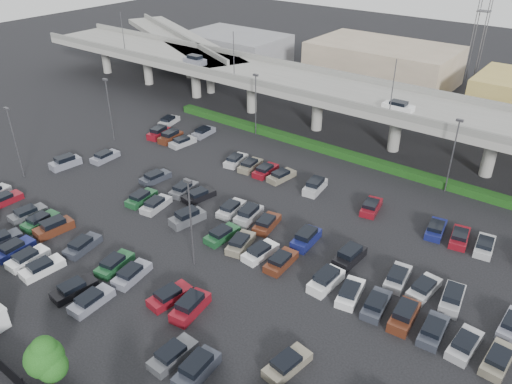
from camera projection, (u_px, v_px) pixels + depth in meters
ground at (241, 231)px, 58.96m from camera, size 280.00×280.00×0.00m
overpass at (367, 101)px, 77.75m from camera, size 150.00×13.00×15.80m
on_ramp at (179, 41)px, 112.64m from camera, size 50.93×30.13×8.80m
hedge at (343, 154)px, 75.97m from camera, size 66.00×1.60×1.10m
fence at (18, 381)px, 39.18m from camera, size 70.00×0.10×2.00m
tree_row at (33, 350)px, 38.50m from camera, size 65.07×3.66×5.94m
parked_cars at (221, 242)px, 55.85m from camera, size 63.04×41.67×1.67m
light_poles at (223, 168)px, 59.40m from camera, size 66.90×48.38×10.30m
distant_buildings at (498, 88)px, 93.35m from camera, size 138.00×24.00×9.00m
comm_tower at (485, 8)px, 100.27m from camera, size 2.40×2.40×30.00m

